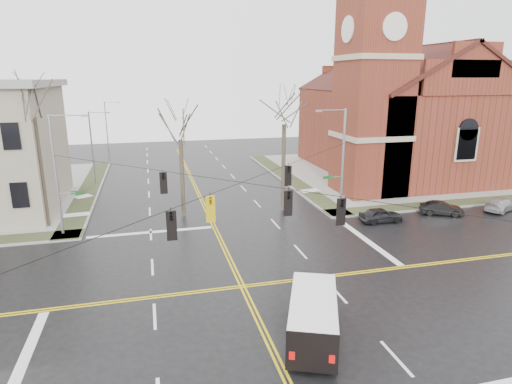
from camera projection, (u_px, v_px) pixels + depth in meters
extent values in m
plane|color=black|center=(242.00, 286.00, 24.68)|extent=(120.00, 120.00, 0.00)
cube|color=gray|center=(392.00, 172.00, 54.01)|extent=(30.00, 30.00, 0.15)
cube|color=#2B351D|center=(289.00, 178.00, 50.70)|extent=(2.00, 30.00, 0.02)
cube|color=#2B351D|center=(471.00, 201.00, 41.08)|extent=(30.00, 2.00, 0.02)
cube|color=#2B351D|center=(89.00, 190.00, 45.37)|extent=(2.00, 30.00, 0.02)
cube|color=gold|center=(240.00, 287.00, 24.65)|extent=(0.12, 100.00, 0.01)
cube|color=gold|center=(244.00, 286.00, 24.71)|extent=(0.12, 100.00, 0.01)
cube|color=gold|center=(243.00, 287.00, 24.57)|extent=(100.00, 0.12, 0.01)
cube|color=gold|center=(242.00, 285.00, 24.79)|extent=(100.00, 0.12, 0.01)
cube|color=silver|center=(151.00, 232.00, 33.31)|extent=(9.50, 0.50, 0.01)
cube|color=silver|center=(19.00, 372.00, 17.50)|extent=(0.50, 9.50, 0.01)
cube|color=silver|center=(365.00, 239.00, 31.86)|extent=(0.50, 9.50, 0.01)
cube|color=maroon|center=(373.00, 95.00, 42.04)|extent=(6.00, 6.00, 20.00)
cylinder|color=silver|center=(395.00, 27.00, 37.63)|extent=(2.40, 0.15, 2.40)
cylinder|color=silver|center=(348.00, 29.00, 39.76)|extent=(0.15, 2.40, 2.40)
cube|color=maroon|center=(398.00, 132.00, 53.91)|extent=(18.00, 24.00, 10.00)
cube|color=maroon|center=(352.00, 167.00, 46.83)|extent=(2.00, 5.00, 4.40)
cylinder|color=gray|center=(343.00, 161.00, 36.97)|extent=(0.20, 0.20, 9.00)
cylinder|color=gray|center=(336.00, 177.00, 37.18)|extent=(1.20, 0.06, 0.06)
cube|color=#0E511B|center=(328.00, 177.00, 37.02)|extent=(0.90, 0.04, 0.25)
cylinder|color=gray|center=(332.00, 110.00, 35.55)|extent=(2.40, 0.08, 0.08)
cube|color=gray|center=(319.00, 111.00, 35.27)|extent=(0.50, 0.22, 0.15)
cylinder|color=gray|center=(56.00, 176.00, 31.49)|extent=(0.20, 0.20, 9.00)
cylinder|color=gray|center=(67.00, 193.00, 31.99)|extent=(1.20, 0.06, 0.06)
cube|color=#0E511B|center=(77.00, 192.00, 32.15)|extent=(0.90, 0.04, 0.25)
cylinder|color=gray|center=(67.00, 115.00, 30.64)|extent=(2.40, 0.08, 0.08)
cube|color=gray|center=(84.00, 116.00, 30.94)|extent=(0.50, 0.22, 0.15)
cylinder|color=black|center=(242.00, 182.00, 23.07)|extent=(23.02, 23.02, 0.03)
cylinder|color=black|center=(242.00, 182.00, 23.07)|extent=(23.02, 23.02, 0.03)
imported|color=black|center=(172.00, 226.00, 18.57)|extent=(0.21, 0.26, 1.30)
imported|color=black|center=(288.00, 176.00, 27.96)|extent=(0.21, 0.26, 1.30)
imported|color=#C6A30B|center=(211.00, 209.00, 20.92)|extent=(0.21, 0.26, 1.30)
imported|color=black|center=(164.00, 183.00, 26.05)|extent=(0.21, 0.26, 1.30)
imported|color=black|center=(341.00, 212.00, 20.47)|extent=(0.21, 0.26, 1.30)
imported|color=black|center=(288.00, 203.00, 21.87)|extent=(0.21, 0.26, 1.30)
cylinder|color=gray|center=(92.00, 148.00, 47.24)|extent=(0.16, 0.16, 8.00)
cylinder|color=gray|center=(98.00, 112.00, 46.47)|extent=(2.00, 0.07, 0.07)
cube|color=gray|center=(108.00, 113.00, 46.72)|extent=(0.45, 0.20, 0.13)
cylinder|color=gray|center=(107.00, 128.00, 65.96)|extent=(0.16, 0.16, 8.00)
cylinder|color=gray|center=(111.00, 102.00, 65.19)|extent=(2.00, 0.07, 0.07)
cube|color=gray|center=(118.00, 102.00, 65.44)|extent=(0.45, 0.20, 0.13)
cube|color=white|center=(313.00, 316.00, 19.39)|extent=(3.94, 5.70, 1.71)
cube|color=white|center=(314.00, 297.00, 21.57)|extent=(2.25, 1.62, 1.20)
cube|color=black|center=(314.00, 284.00, 21.76)|extent=(1.76, 0.82, 0.80)
cube|color=black|center=(314.00, 303.00, 19.44)|extent=(3.30, 4.13, 0.55)
cube|color=#B70C0A|center=(292.00, 356.00, 16.96)|extent=(0.25, 0.16, 0.34)
cube|color=#B70C0A|center=(332.00, 359.00, 16.75)|extent=(0.25, 0.16, 0.34)
cube|color=black|center=(312.00, 333.00, 19.62)|extent=(4.00, 5.77, 0.10)
cylinder|color=black|center=(294.00, 311.00, 21.42)|extent=(0.52, 0.77, 0.72)
cylinder|color=black|center=(332.00, 314.00, 21.16)|extent=(0.52, 0.77, 0.72)
cylinder|color=black|center=(290.00, 354.00, 18.06)|extent=(0.52, 0.77, 0.72)
cylinder|color=black|center=(334.00, 358.00, 17.80)|extent=(0.52, 0.77, 0.72)
imported|color=black|center=(381.00, 215.00, 35.51)|extent=(3.62, 1.51, 1.22)
imported|color=black|center=(442.00, 208.00, 37.39)|extent=(3.75, 2.59, 1.17)
imported|color=#ADAEB0|center=(501.00, 204.00, 38.59)|extent=(4.41, 3.16, 1.18)
cylinder|color=#3C3326|center=(41.00, 173.00, 33.28)|extent=(0.36, 0.36, 8.64)
cylinder|color=#3C3326|center=(182.00, 177.00, 36.63)|extent=(0.36, 0.36, 6.48)
cylinder|color=#3C3326|center=(283.00, 167.00, 37.94)|extent=(0.36, 0.36, 7.60)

